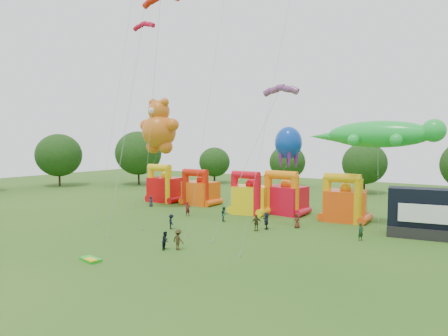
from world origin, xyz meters
The scene contains 24 objects.
ground centered at (0.00, 0.00, 0.00)m, with size 160.00×160.00×0.00m, color #295718.
tree_ring centered at (-1.21, 0.63, 6.26)m, with size 126.40×128.53×12.07m.
bouncy_castle_0 centered at (-16.54, 28.53, 2.36)m, with size 5.32×4.48×6.19m.
bouncy_castle_1 centered at (-9.92, 29.32, 2.15)m, with size 5.30×4.44×5.64m.
bouncy_castle_2 centered at (0.52, 26.75, 2.27)m, with size 5.28×4.64×5.93m.
bouncy_castle_3 centered at (4.62, 29.25, 2.28)m, with size 5.57×4.73×6.00m.
bouncy_castle_4 centered at (12.89, 28.84, 2.30)m, with size 5.50×4.70×6.05m.
stage_trailer centered at (22.67, 25.28, 2.47)m, with size 8.31×4.13×5.13m.
teddy_bear_kite centered at (-13.16, 22.73, 9.36)m, with size 6.97×5.23×16.22m.
gecko_kite centered at (16.87, 27.79, 9.89)m, with size 15.17×5.11×12.44m.
octopus_kite centered at (3.20, 30.26, 5.97)m, with size 4.11×8.45×12.07m.
parafoil_kites centered at (-8.72, 17.94, 12.38)m, with size 29.87×14.05×28.71m.
diamond_kites centered at (-1.22, 12.73, 15.91)m, with size 23.48×11.34×35.74m.
folded_kite_bundle centered at (0.12, 0.76, 0.14)m, with size 2.13×1.34×0.31m.
spectator_0 centered at (-14.87, 23.58, 0.80)m, with size 0.78×0.51×1.60m, color #22273A.
spectator_1 centered at (-5.45, 20.71, 0.96)m, with size 0.70×0.46×1.92m, color #5A191B.
spectator_2 centered at (0.38, 20.60, 0.91)m, with size 0.89×0.69×1.82m, color #194027.
spectator_3 centered at (-2.18, 13.60, 0.85)m, with size 1.09×0.63×1.69m, color black.
spectator_4 centered at (6.34, 18.07, 0.93)m, with size 1.09×0.45×1.86m, color #3D3418.
spectator_5 centered at (6.80, 19.53, 0.96)m, with size 1.79×0.57×1.93m, color #222539.
spectator_6 centered at (9.48, 21.96, 0.86)m, with size 0.84×0.55×1.72m, color #582719.
spectator_7 centered at (17.13, 20.03, 0.91)m, with size 0.66×0.44×1.82m, color #16371C.
spectator_8 centered at (2.99, 6.84, 0.85)m, with size 0.82×0.64×1.70m, color black.
spectator_9 centered at (4.00, 7.44, 0.96)m, with size 1.24×0.71×1.91m, color #3A2D17.
Camera 1 is at (27.29, -20.33, 10.06)m, focal length 32.00 mm.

